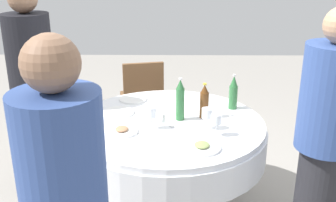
{
  "coord_description": "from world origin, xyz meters",
  "views": [
    {
      "loc": [
        -2.63,
        -0.03,
        1.87
      ],
      "look_at": [
        0.0,
        0.0,
        0.89
      ],
      "focal_mm": 42.87,
      "sensor_mm": 36.0,
      "label": 1
    }
  ],
  "objects_px": {
    "wine_glass_north": "(216,120)",
    "chair_rear": "(142,94)",
    "plate_near": "(118,113)",
    "wine_glass_front": "(207,114)",
    "plate_left": "(133,99)",
    "bottle_brown_far": "(204,102)",
    "person_far": "(325,145)",
    "dining_table": "(168,140)",
    "bottle_green_south": "(233,93)",
    "plate_east": "(202,147)",
    "wine_glass_rear": "(151,114)",
    "plate_inner": "(122,131)",
    "person_outer": "(34,91)",
    "bottle_green_outer": "(180,100)"
  },
  "relations": [
    {
      "from": "person_far",
      "to": "chair_rear",
      "type": "relative_size",
      "value": 1.86
    },
    {
      "from": "bottle_brown_far",
      "to": "plate_left",
      "type": "xyz_separation_m",
      "value": [
        0.35,
        0.55,
        -0.11
      ]
    },
    {
      "from": "dining_table",
      "to": "person_far",
      "type": "distance_m",
      "value": 1.09
    },
    {
      "from": "wine_glass_north",
      "to": "person_outer",
      "type": "relative_size",
      "value": 0.09
    },
    {
      "from": "person_far",
      "to": "bottle_green_south",
      "type": "bearing_deg",
      "value": -121.56
    },
    {
      "from": "bottle_brown_far",
      "to": "wine_glass_front",
      "type": "xyz_separation_m",
      "value": [
        -0.2,
        -0.0,
        -0.01
      ]
    },
    {
      "from": "plate_inner",
      "to": "chair_rear",
      "type": "height_order",
      "value": "chair_rear"
    },
    {
      "from": "bottle_green_south",
      "to": "wine_glass_north",
      "type": "distance_m",
      "value": 0.52
    },
    {
      "from": "dining_table",
      "to": "plate_near",
      "type": "height_order",
      "value": "plate_near"
    },
    {
      "from": "dining_table",
      "to": "bottle_green_south",
      "type": "bearing_deg",
      "value": -62.45
    },
    {
      "from": "wine_glass_rear",
      "to": "plate_left",
      "type": "bearing_deg",
      "value": 18.01
    },
    {
      "from": "wine_glass_rear",
      "to": "plate_left",
      "type": "relative_size",
      "value": 0.71
    },
    {
      "from": "wine_glass_rear",
      "to": "plate_inner",
      "type": "height_order",
      "value": "wine_glass_rear"
    },
    {
      "from": "plate_left",
      "to": "wine_glass_rear",
      "type": "bearing_deg",
      "value": -161.99
    },
    {
      "from": "plate_left",
      "to": "person_outer",
      "type": "distance_m",
      "value": 0.77
    },
    {
      "from": "dining_table",
      "to": "person_outer",
      "type": "height_order",
      "value": "person_outer"
    },
    {
      "from": "bottle_brown_far",
      "to": "wine_glass_rear",
      "type": "height_order",
      "value": "bottle_brown_far"
    },
    {
      "from": "wine_glass_front",
      "to": "bottle_green_outer",
      "type": "bearing_deg",
      "value": 48.1
    },
    {
      "from": "wine_glass_north",
      "to": "plate_left",
      "type": "xyz_separation_m",
      "value": [
        0.66,
        0.61,
        -0.1
      ]
    },
    {
      "from": "plate_east",
      "to": "plate_left",
      "type": "relative_size",
      "value": 1.05
    },
    {
      "from": "dining_table",
      "to": "plate_left",
      "type": "relative_size",
      "value": 6.37
    },
    {
      "from": "dining_table",
      "to": "person_far",
      "type": "xyz_separation_m",
      "value": [
        -0.57,
        -0.9,
        0.25
      ]
    },
    {
      "from": "dining_table",
      "to": "chair_rear",
      "type": "relative_size",
      "value": 1.61
    },
    {
      "from": "plate_east",
      "to": "plate_inner",
      "type": "height_order",
      "value": "same"
    },
    {
      "from": "person_far",
      "to": "plate_near",
      "type": "bearing_deg",
      "value": -86.73
    },
    {
      "from": "plate_east",
      "to": "person_outer",
      "type": "distance_m",
      "value": 1.42
    },
    {
      "from": "wine_glass_north",
      "to": "chair_rear",
      "type": "bearing_deg",
      "value": 22.22
    },
    {
      "from": "bottle_green_outer",
      "to": "person_outer",
      "type": "relative_size",
      "value": 0.19
    },
    {
      "from": "bottle_green_south",
      "to": "bottle_green_outer",
      "type": "bearing_deg",
      "value": 118.82
    },
    {
      "from": "bottle_green_outer",
      "to": "plate_east",
      "type": "xyz_separation_m",
      "value": [
        -0.46,
        -0.13,
        -0.13
      ]
    },
    {
      "from": "bottle_green_south",
      "to": "plate_left",
      "type": "height_order",
      "value": "bottle_green_south"
    },
    {
      "from": "dining_table",
      "to": "bottle_green_outer",
      "type": "distance_m",
      "value": 0.31
    },
    {
      "from": "plate_left",
      "to": "plate_near",
      "type": "xyz_separation_m",
      "value": [
        -0.29,
        0.08,
        0.0
      ]
    },
    {
      "from": "dining_table",
      "to": "plate_near",
      "type": "bearing_deg",
      "value": 69.39
    },
    {
      "from": "bottle_brown_far",
      "to": "person_far",
      "type": "height_order",
      "value": "person_far"
    },
    {
      "from": "chair_rear",
      "to": "wine_glass_front",
      "type": "bearing_deg",
      "value": -80.88
    },
    {
      "from": "plate_east",
      "to": "person_far",
      "type": "distance_m",
      "value": 0.71
    },
    {
      "from": "bottle_brown_far",
      "to": "person_outer",
      "type": "relative_size",
      "value": 0.16
    },
    {
      "from": "bottle_green_outer",
      "to": "plate_near",
      "type": "distance_m",
      "value": 0.49
    },
    {
      "from": "bottle_brown_far",
      "to": "person_outer",
      "type": "bearing_deg",
      "value": 81.98
    },
    {
      "from": "wine_glass_front",
      "to": "plate_left",
      "type": "height_order",
      "value": "wine_glass_front"
    },
    {
      "from": "wine_glass_rear",
      "to": "person_far",
      "type": "bearing_deg",
      "value": -113.93
    },
    {
      "from": "wine_glass_front",
      "to": "plate_east",
      "type": "height_order",
      "value": "wine_glass_front"
    },
    {
      "from": "wine_glass_north",
      "to": "plate_near",
      "type": "relative_size",
      "value": 0.64
    },
    {
      "from": "bottle_green_south",
      "to": "plate_near",
      "type": "relative_size",
      "value": 1.18
    },
    {
      "from": "bottle_brown_far",
      "to": "person_outer",
      "type": "height_order",
      "value": "person_outer"
    },
    {
      "from": "wine_glass_rear",
      "to": "plate_east",
      "type": "xyz_separation_m",
      "value": [
        -0.3,
        -0.32,
        -0.1
      ]
    },
    {
      "from": "bottle_brown_far",
      "to": "dining_table",
      "type": "bearing_deg",
      "value": 106.29
    },
    {
      "from": "wine_glass_north",
      "to": "wine_glass_rear",
      "type": "relative_size",
      "value": 0.96
    },
    {
      "from": "bottle_brown_far",
      "to": "bottle_green_outer",
      "type": "distance_m",
      "value": 0.18
    }
  ]
}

